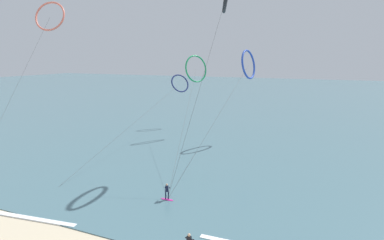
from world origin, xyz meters
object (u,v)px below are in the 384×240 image
at_px(kite_navy, 180,83).
at_px(surfer_magenta, 167,193).
at_px(kite_cobalt, 248,65).
at_px(kite_emerald, 196,69).
at_px(kite_coral, 50,16).

bearing_deg(kite_navy, surfer_magenta, -123.32).
relative_size(kite_navy, kite_cobalt, 1.26).
bearing_deg(kite_cobalt, surfer_magenta, -172.99).
bearing_deg(kite_emerald, kite_coral, 147.29).
distance_m(surfer_magenta, kite_navy, 35.75).
distance_m(kite_coral, kite_navy, 26.12).
height_order(kite_emerald, kite_navy, kite_emerald).
height_order(kite_navy, kite_cobalt, kite_cobalt).
bearing_deg(surfer_magenta, kite_coral, 131.56).
relative_size(surfer_magenta, kite_cobalt, 0.06).
xyz_separation_m(kite_emerald, kite_coral, (-20.92, -12.22, 8.63)).
relative_size(surfer_magenta, kite_coral, 0.07).
bearing_deg(surfer_magenta, kite_navy, 91.07).
relative_size(surfer_magenta, kite_navy, 0.05).
relative_size(kite_emerald, kite_cobalt, 1.00).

